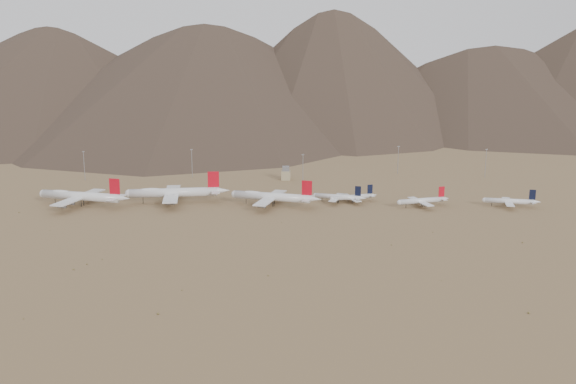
{
  "coord_description": "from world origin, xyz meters",
  "views": [
    {
      "loc": [
        29.8,
        -430.8,
        111.27
      ],
      "look_at": [
        31.57,
        30.0,
        9.0
      ],
      "focal_mm": 40.0,
      "sensor_mm": 36.0,
      "label": 1
    }
  ],
  "objects_px": {
    "widebody_west": "(81,196)",
    "narrowbody_b": "(353,197)",
    "widebody_centre": "(174,192)",
    "control_tower": "(286,174)",
    "widebody_east": "(272,197)",
    "narrowbody_a": "(339,197)"
  },
  "relations": [
    {
      "from": "narrowbody_b",
      "to": "control_tower",
      "type": "relative_size",
      "value": 3.07
    },
    {
      "from": "control_tower",
      "to": "widebody_west",
      "type": "bearing_deg",
      "value": -147.15
    },
    {
      "from": "widebody_centre",
      "to": "widebody_east",
      "type": "relative_size",
      "value": 1.16
    },
    {
      "from": "widebody_west",
      "to": "widebody_centre",
      "type": "height_order",
      "value": "widebody_centre"
    },
    {
      "from": "widebody_centre",
      "to": "control_tower",
      "type": "distance_m",
      "value": 119.7
    },
    {
      "from": "control_tower",
      "to": "widebody_east",
      "type": "bearing_deg",
      "value": -95.84
    },
    {
      "from": "narrowbody_b",
      "to": "control_tower",
      "type": "bearing_deg",
      "value": 102.51
    },
    {
      "from": "narrowbody_b",
      "to": "control_tower",
      "type": "distance_m",
      "value": 98.92
    },
    {
      "from": "narrowbody_a",
      "to": "narrowbody_b",
      "type": "height_order",
      "value": "narrowbody_a"
    },
    {
      "from": "widebody_centre",
      "to": "narrowbody_b",
      "type": "xyz_separation_m",
      "value": [
        133.4,
        0.91,
        -3.83
      ]
    },
    {
      "from": "widebody_east",
      "to": "narrowbody_a",
      "type": "relative_size",
      "value": 1.7
    },
    {
      "from": "narrowbody_a",
      "to": "widebody_centre",
      "type": "bearing_deg",
      "value": -162.36
    },
    {
      "from": "widebody_west",
      "to": "widebody_east",
      "type": "height_order",
      "value": "widebody_west"
    },
    {
      "from": "widebody_centre",
      "to": "control_tower",
      "type": "bearing_deg",
      "value": 39.13
    },
    {
      "from": "widebody_east",
      "to": "narrowbody_a",
      "type": "distance_m",
      "value": 50.46
    },
    {
      "from": "widebody_west",
      "to": "narrowbody_b",
      "type": "distance_m",
      "value": 199.79
    },
    {
      "from": "narrowbody_b",
      "to": "control_tower",
      "type": "height_order",
      "value": "narrowbody_b"
    },
    {
      "from": "widebody_west",
      "to": "control_tower",
      "type": "xyz_separation_m",
      "value": [
        149.17,
        96.3,
        -2.23
      ]
    },
    {
      "from": "widebody_west",
      "to": "narrowbody_b",
      "type": "relative_size",
      "value": 1.95
    },
    {
      "from": "widebody_centre",
      "to": "narrowbody_a",
      "type": "bearing_deg",
      "value": -6.83
    },
    {
      "from": "narrowbody_a",
      "to": "control_tower",
      "type": "height_order",
      "value": "narrowbody_a"
    },
    {
      "from": "widebody_centre",
      "to": "narrowbody_b",
      "type": "distance_m",
      "value": 133.46
    }
  ]
}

